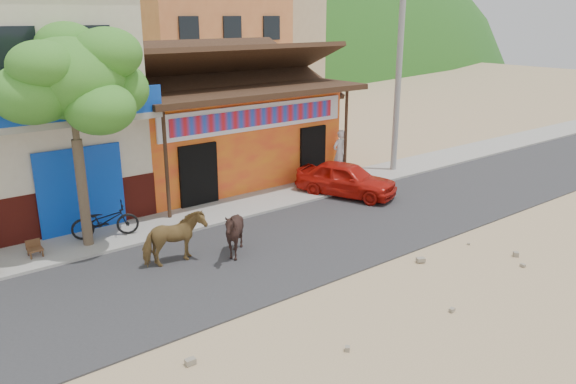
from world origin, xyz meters
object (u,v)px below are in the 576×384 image
cow_dark (234,233)px  scooter (105,221)px  utility_pole (399,72)px  red_car (346,179)px  pedestrian (340,153)px  tree (77,139)px  cafe_chair_right (34,242)px  cow_tan (174,239)px

cow_dark → scooter: bearing=-151.1°
utility_pole → scooter: (-12.20, 0.02, -3.51)m
scooter → red_car: bearing=-81.9°
red_car → pedestrian: pedestrian is taller
tree → utility_pole: bearing=0.9°
cafe_chair_right → scooter: bearing=5.9°
tree → cafe_chair_right: bearing=178.3°
tree → red_car: (8.96, -1.00, -2.46)m
cow_dark → tree: bearing=-142.6°
tree → red_car: tree is taller
cow_dark → cow_tan: bearing=-117.8°
tree → scooter: 2.59m
tree → cafe_chair_right: (-1.40, 0.04, -2.60)m
cow_tan → pedestrian: 9.52m
pedestrian → tree: bearing=5.5°
pedestrian → scooter: bearing=4.4°
utility_pole → cafe_chair_right: (-14.20, -0.16, -3.60)m
cow_tan → scooter: (-0.83, 2.73, -0.11)m
red_car → pedestrian: size_ratio=1.94×
cow_dark → pedestrian: size_ratio=0.73×
pedestrian → cow_dark: bearing=28.7°
cow_dark → red_car: 6.44m
utility_pole → cafe_chair_right: bearing=-179.4°
scooter → pedestrian: size_ratio=1.01×
red_car → scooter: bearing=148.1°
cow_dark → red_car: cow_dark is taller
red_car → cafe_chair_right: bearing=150.7°
red_car → cow_tan: bearing=167.7°
tree → utility_pole: size_ratio=0.75×
cow_dark → cafe_chair_right: (-4.27, 3.14, -0.20)m
tree → cow_tan: size_ratio=3.68×
utility_pole → pedestrian: bearing=165.6°
cafe_chair_right → pedestrian: bearing=4.6°
cafe_chair_right → cow_dark: bearing=-35.6°
red_car → cow_dark: bearing=175.5°
tree → cafe_chair_right: 2.95m
tree → pedestrian: 10.57m
cow_tan → cafe_chair_right: bearing=49.6°
utility_pole → tree: bearing=-179.1°
tree → cafe_chair_right: size_ratio=7.53×
cow_tan → cow_dark: cow_tan is taller
cow_dark → red_car: bearing=103.6°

